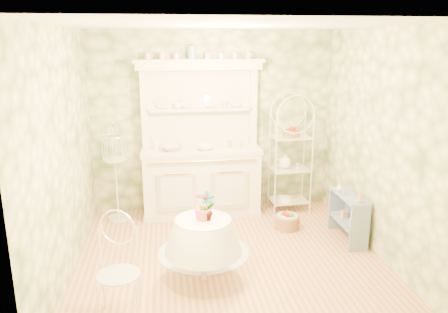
{
  "coord_description": "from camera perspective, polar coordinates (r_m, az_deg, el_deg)",
  "views": [
    {
      "loc": [
        -0.72,
        -4.69,
        2.54
      ],
      "look_at": [
        0.0,
        0.5,
        1.15
      ],
      "focal_mm": 35.0,
      "sensor_mm": 36.0,
      "label": 1
    }
  ],
  "objects": [
    {
      "name": "birdcage_stand",
      "position": [
        6.43,
        -13.97,
        -1.79
      ],
      "size": [
        0.39,
        0.39,
        1.49
      ],
      "primitive_type": "cube",
      "rotation": [
        0.0,
        0.0,
        -0.13
      ],
      "color": "white",
      "rests_on": "floor"
    },
    {
      "name": "bottle_blue",
      "position": [
        5.87,
        15.36,
        -4.45
      ],
      "size": [
        0.05,
        0.05,
        0.1
      ],
      "primitive_type": "imported",
      "rotation": [
        0.0,
        0.0,
        -0.25
      ],
      "color": "#7D9FB9",
      "rests_on": "side_shelf"
    },
    {
      "name": "bowl_floral",
      "position": [
        6.35,
        -6.82,
        0.87
      ],
      "size": [
        0.38,
        0.38,
        0.07
      ],
      "primitive_type": "imported",
      "rotation": [
        0.0,
        0.0,
        0.31
      ],
      "color": "white",
      "rests_on": "kitchen_dresser"
    },
    {
      "name": "floor",
      "position": [
        5.38,
        0.75,
        -13.31
      ],
      "size": [
        3.6,
        3.6,
        0.0
      ],
      "primitive_type": "plane",
      "color": "tan",
      "rests_on": "ground"
    },
    {
      "name": "side_shelf",
      "position": [
        5.97,
        15.9,
        -7.58
      ],
      "size": [
        0.28,
        0.74,
        0.64
      ],
      "primitive_type": "cube",
      "rotation": [
        0.0,
        0.0,
        0.0
      ],
      "color": "#6E87A5",
      "rests_on": "floor"
    },
    {
      "name": "bowl_white",
      "position": [
        6.34,
        -2.46,
        0.96
      ],
      "size": [
        0.29,
        0.29,
        0.08
      ],
      "primitive_type": "imported",
      "rotation": [
        0.0,
        0.0,
        -0.19
      ],
      "color": "white",
      "rests_on": "kitchen_dresser"
    },
    {
      "name": "floor_basket",
      "position": [
        6.2,
        8.23,
        -8.23
      ],
      "size": [
        0.48,
        0.48,
        0.24
      ],
      "primitive_type": "cylinder",
      "rotation": [
        0.0,
        0.0,
        -0.34
      ],
      "color": "olive",
      "rests_on": "floor"
    },
    {
      "name": "cup_left",
      "position": [
        6.44,
        -6.08,
        6.48
      ],
      "size": [
        0.14,
        0.14,
        0.09
      ],
      "primitive_type": "imported",
      "rotation": [
        0.0,
        0.0,
        -0.24
      ],
      "color": "white",
      "rests_on": "kitchen_dresser"
    },
    {
      "name": "wall_back",
      "position": [
        6.63,
        -1.54,
        4.53
      ],
      "size": [
        3.6,
        3.6,
        0.0
      ],
      "primitive_type": "plane",
      "color": "beige",
      "rests_on": "floor"
    },
    {
      "name": "wall_left",
      "position": [
        4.96,
        -20.24,
        0.03
      ],
      "size": [
        3.6,
        3.6,
        0.0
      ],
      "primitive_type": "plane",
      "color": "beige",
      "rests_on": "floor"
    },
    {
      "name": "bakers_rack",
      "position": [
        6.67,
        8.65,
        -0.1
      ],
      "size": [
        0.54,
        0.4,
        1.67
      ],
      "primitive_type": "cube",
      "rotation": [
        0.0,
        0.0,
        0.06
      ],
      "color": "white",
      "rests_on": "floor"
    },
    {
      "name": "lace_rug",
      "position": [
        5.54,
        -2.7,
        -12.36
      ],
      "size": [
        1.5,
        1.5,
        0.01
      ],
      "primitive_type": "cylinder",
      "rotation": [
        0.0,
        0.0,
        -0.42
      ],
      "color": "white",
      "rests_on": "floor"
    },
    {
      "name": "kitchen_dresser",
      "position": [
        6.38,
        -3.03,
        2.22
      ],
      "size": [
        1.87,
        0.61,
        2.29
      ],
      "primitive_type": "cube",
      "color": "white",
      "rests_on": "floor"
    },
    {
      "name": "wall_front",
      "position": [
        3.2,
        5.68,
        -7.02
      ],
      "size": [
        3.6,
        3.6,
        0.0
      ],
      "primitive_type": "plane",
      "color": "beige",
      "rests_on": "floor"
    },
    {
      "name": "wall_right",
      "position": [
        5.45,
        19.86,
        1.36
      ],
      "size": [
        3.6,
        3.6,
        0.0
      ],
      "primitive_type": "plane",
      "color": "beige",
      "rests_on": "floor"
    },
    {
      "name": "potted_geranium",
      "position": [
        4.58,
        -2.22,
        -6.78
      ],
      "size": [
        0.18,
        0.14,
        0.32
      ],
      "primitive_type": "imported",
      "rotation": [
        0.0,
        0.0,
        0.14
      ],
      "color": "#3F7238",
      "rests_on": "round_table"
    },
    {
      "name": "cafe_chair",
      "position": [
        4.32,
        -13.6,
        -15.44
      ],
      "size": [
        0.46,
        0.46,
        0.79
      ],
      "primitive_type": "cube",
      "rotation": [
        0.0,
        0.0,
        -0.37
      ],
      "color": "white",
      "rests_on": "floor"
    },
    {
      "name": "cup_right",
      "position": [
        6.5,
        0.08,
        6.64
      ],
      "size": [
        0.12,
        0.12,
        0.09
      ],
      "primitive_type": "imported",
      "rotation": [
        0.0,
        0.0,
        -0.27
      ],
      "color": "white",
      "rests_on": "kitchen_dresser"
    },
    {
      "name": "bottle_amber",
      "position": [
        5.63,
        17.35,
        -5.11
      ],
      "size": [
        0.07,
        0.07,
        0.17
      ],
      "primitive_type": "imported",
      "rotation": [
        0.0,
        0.0,
        0.06
      ],
      "color": "tan",
      "rests_on": "side_shelf"
    },
    {
      "name": "bottle_glass",
      "position": [
        5.99,
        14.86,
        -4.07
      ],
      "size": [
        0.1,
        0.1,
        0.1
      ],
      "primitive_type": "imported",
      "rotation": [
        0.0,
        0.0,
        -0.37
      ],
      "color": "silver",
      "rests_on": "side_shelf"
    },
    {
      "name": "round_table",
      "position": [
        4.84,
        -2.69,
        -12.68
      ],
      "size": [
        0.61,
        0.61,
        0.6
      ],
      "primitive_type": "cylinder",
      "rotation": [
        0.0,
        0.0,
        0.12
      ],
      "color": "white",
      "rests_on": "floor"
    },
    {
      "name": "ceiling",
      "position": [
        4.74,
        0.86,
        16.8
      ],
      "size": [
        3.6,
        3.6,
        0.0
      ],
      "primitive_type": "plane",
      "color": "white",
      "rests_on": "floor"
    }
  ]
}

